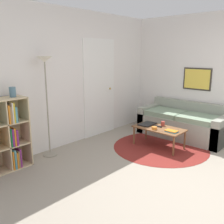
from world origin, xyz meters
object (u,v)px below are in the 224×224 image
(laptop, at_px, (147,124))
(couch, at_px, (184,124))
(floor_lamp, at_px, (45,75))
(vase_on_shelf, at_px, (13,92))
(coffee_table, at_px, (159,130))
(bowl, at_px, (154,128))
(cup, at_px, (163,124))

(laptop, bearing_deg, couch, -21.50)
(floor_lamp, height_order, couch, floor_lamp)
(floor_lamp, bearing_deg, vase_on_shelf, 177.57)
(laptop, bearing_deg, coffee_table, -96.96)
(floor_lamp, distance_m, couch, 3.10)
(couch, relative_size, bowl, 17.82)
(floor_lamp, xyz_separation_m, laptop, (1.69, -0.92, -1.04))
(bowl, relative_size, vase_on_shelf, 0.66)
(floor_lamp, distance_m, bowl, 2.18)
(vase_on_shelf, bearing_deg, cup, -27.16)
(bowl, bearing_deg, couch, -3.38)
(laptop, bearing_deg, vase_on_shelf, 157.46)
(couch, xyz_separation_m, laptop, (-0.89, 0.35, 0.11))
(floor_lamp, relative_size, cup, 19.09)
(vase_on_shelf, bearing_deg, bowl, -30.60)
(vase_on_shelf, bearing_deg, coffee_table, -29.04)
(couch, bearing_deg, vase_on_shelf, 157.75)
(laptop, bearing_deg, floor_lamp, 151.54)
(floor_lamp, xyz_separation_m, couch, (2.59, -1.27, -1.15))
(floor_lamp, relative_size, laptop, 4.69)
(couch, xyz_separation_m, cup, (-0.77, 0.07, 0.15))
(coffee_table, height_order, cup, cup)
(laptop, height_order, bowl, bowl)
(coffee_table, distance_m, bowl, 0.17)
(floor_lamp, bearing_deg, couch, -26.15)
(cup, relative_size, vase_on_shelf, 0.58)
(vase_on_shelf, bearing_deg, laptop, -22.54)
(floor_lamp, bearing_deg, laptop, -28.46)
(couch, bearing_deg, floor_lamp, 153.85)
(couch, xyz_separation_m, coffee_table, (-0.93, 0.05, 0.06))
(coffee_table, height_order, laptop, laptop)
(cup, bearing_deg, laptop, 112.91)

